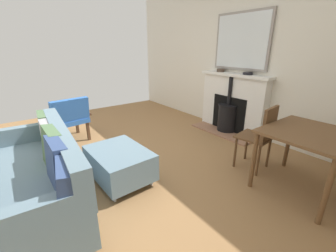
% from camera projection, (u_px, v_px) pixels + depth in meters
% --- Properties ---
extents(ground_plane, '(5.41, 5.99, 0.01)m').
position_uv_depth(ground_plane, '(103.00, 164.00, 3.11)').
color(ground_plane, olive).
extents(wall_left, '(0.12, 5.99, 2.84)m').
position_uv_depth(wall_left, '(233.00, 56.00, 4.14)').
color(wall_left, silver).
rests_on(wall_left, ground).
extents(fireplace, '(0.55, 1.44, 1.12)m').
position_uv_depth(fireplace, '(231.00, 107.00, 4.20)').
color(fireplace, '#93664C').
rests_on(fireplace, ground).
extents(mirror_over_mantel, '(0.04, 1.12, 0.98)m').
position_uv_depth(mirror_over_mantel, '(241.00, 41.00, 3.85)').
color(mirror_over_mantel, gray).
extents(mantel_bowl_near, '(0.15, 0.15, 0.06)m').
position_uv_depth(mantel_bowl_near, '(221.00, 70.00, 4.23)').
color(mantel_bowl_near, '#47382D').
rests_on(mantel_bowl_near, fireplace).
extents(mantel_bowl_far, '(0.16, 0.16, 0.05)m').
position_uv_depth(mantel_bowl_far, '(248.00, 73.00, 3.78)').
color(mantel_bowl_far, black).
rests_on(mantel_bowl_far, fireplace).
extents(sofa, '(0.90, 1.87, 0.83)m').
position_uv_depth(sofa, '(39.00, 176.00, 2.15)').
color(sofa, '#B2B2B7').
rests_on(sofa, ground).
extents(ottoman, '(0.63, 0.84, 0.41)m').
position_uv_depth(ottoman, '(120.00, 162.00, 2.65)').
color(ottoman, '#B2B2B7').
rests_on(ottoman, ground).
extents(armchair_accent, '(0.75, 0.67, 0.79)m').
position_uv_depth(armchair_accent, '(68.00, 117.00, 3.70)').
color(armchair_accent, '#4C3321').
rests_on(armchair_accent, ground).
extents(dining_table, '(0.91, 0.83, 0.72)m').
position_uv_depth(dining_table, '(309.00, 140.00, 2.35)').
color(dining_table, brown).
rests_on(dining_table, ground).
extents(dining_chair_near_fireplace, '(0.45, 0.45, 0.89)m').
position_uv_depth(dining_chair_near_fireplace, '(261.00, 133.00, 2.81)').
color(dining_chair_near_fireplace, brown).
rests_on(dining_chair_near_fireplace, ground).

